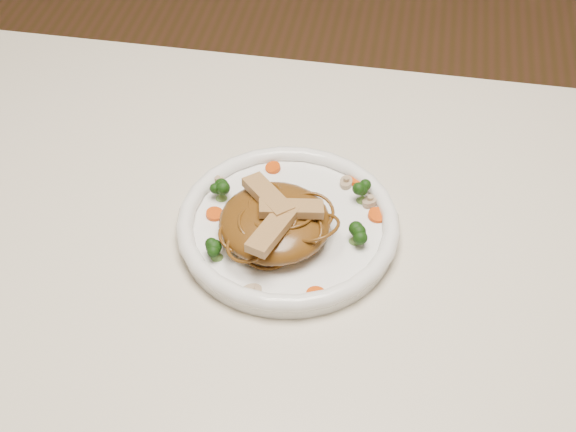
# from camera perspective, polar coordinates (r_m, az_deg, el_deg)

# --- Properties ---
(table) EXTENTS (1.20, 0.80, 0.75)m
(table) POSITION_cam_1_polar(r_m,az_deg,el_deg) (0.96, 1.97, -7.84)
(table) COLOR beige
(table) RESTS_ON ground
(plate) EXTENTS (0.29, 0.29, 0.02)m
(plate) POSITION_cam_1_polar(r_m,az_deg,el_deg) (0.92, 0.00, -0.96)
(plate) COLOR white
(plate) RESTS_ON table
(noodle_mound) EXTENTS (0.15, 0.15, 0.04)m
(noodle_mound) POSITION_cam_1_polar(r_m,az_deg,el_deg) (0.89, -0.95, -0.45)
(noodle_mound) COLOR brown
(noodle_mound) RESTS_ON plate
(chicken_a) EXTENTS (0.07, 0.04, 0.01)m
(chicken_a) POSITION_cam_1_polar(r_m,az_deg,el_deg) (0.87, 0.23, 0.53)
(chicken_a) COLOR tan
(chicken_a) RESTS_ON noodle_mound
(chicken_b) EXTENTS (0.07, 0.07, 0.01)m
(chicken_b) POSITION_cam_1_polar(r_m,az_deg,el_deg) (0.88, -1.45, 1.44)
(chicken_b) COLOR tan
(chicken_b) RESTS_ON noodle_mound
(chicken_c) EXTENTS (0.05, 0.08, 0.01)m
(chicken_c) POSITION_cam_1_polar(r_m,az_deg,el_deg) (0.85, -1.11, -0.97)
(chicken_c) COLOR tan
(chicken_c) RESTS_ON noodle_mound
(broccoli_0) EXTENTS (0.04, 0.04, 0.03)m
(broccoli_0) POSITION_cam_1_polar(r_m,az_deg,el_deg) (0.93, 5.39, 1.80)
(broccoli_0) COLOR #15370B
(broccoli_0) RESTS_ON plate
(broccoli_1) EXTENTS (0.03, 0.03, 0.03)m
(broccoli_1) POSITION_cam_1_polar(r_m,az_deg,el_deg) (0.94, -4.85, 1.93)
(broccoli_1) COLOR #15370B
(broccoli_1) RESTS_ON plate
(broccoli_2) EXTENTS (0.03, 0.03, 0.03)m
(broccoli_2) POSITION_cam_1_polar(r_m,az_deg,el_deg) (0.87, -5.18, -2.32)
(broccoli_2) COLOR #15370B
(broccoli_2) RESTS_ON plate
(broccoli_3) EXTENTS (0.03, 0.03, 0.03)m
(broccoli_3) POSITION_cam_1_polar(r_m,az_deg,el_deg) (0.89, 4.86, -1.23)
(broccoli_3) COLOR #15370B
(broccoli_3) RESTS_ON plate
(carrot_0) EXTENTS (0.02, 0.02, 0.00)m
(carrot_0) POSITION_cam_1_polar(r_m,az_deg,el_deg) (0.97, 4.83, 2.58)
(carrot_0) COLOR #DA3C08
(carrot_0) RESTS_ON plate
(carrot_1) EXTENTS (0.03, 0.03, 0.00)m
(carrot_1) POSITION_cam_1_polar(r_m,az_deg,el_deg) (0.93, -5.28, 0.14)
(carrot_1) COLOR #DA3C08
(carrot_1) RESTS_ON plate
(carrot_2) EXTENTS (0.02, 0.02, 0.00)m
(carrot_2) POSITION_cam_1_polar(r_m,az_deg,el_deg) (0.93, 6.42, 0.05)
(carrot_2) COLOR #DA3C08
(carrot_2) RESTS_ON plate
(carrot_3) EXTENTS (0.02, 0.02, 0.00)m
(carrot_3) POSITION_cam_1_polar(r_m,az_deg,el_deg) (0.98, -1.09, 3.48)
(carrot_3) COLOR #DA3C08
(carrot_3) RESTS_ON plate
(carrot_4) EXTENTS (0.02, 0.02, 0.00)m
(carrot_4) POSITION_cam_1_polar(r_m,az_deg,el_deg) (0.84, 2.01, -5.64)
(carrot_4) COLOR #DA3C08
(carrot_4) RESTS_ON plate
(mushroom_0) EXTENTS (0.03, 0.03, 0.01)m
(mushroom_0) POSITION_cam_1_polar(r_m,az_deg,el_deg) (0.84, -2.67, -5.44)
(mushroom_0) COLOR #C3B592
(mushroom_0) RESTS_ON plate
(mushroom_1) EXTENTS (0.03, 0.03, 0.01)m
(mushroom_1) POSITION_cam_1_polar(r_m,az_deg,el_deg) (0.94, 5.91, 1.05)
(mushroom_1) COLOR #C3B592
(mushroom_1) RESTS_ON plate
(mushroom_2) EXTENTS (0.03, 0.03, 0.01)m
(mushroom_2) POSITION_cam_1_polar(r_m,az_deg,el_deg) (0.96, -5.06, 2.43)
(mushroom_2) COLOR #C3B592
(mushroom_2) RESTS_ON plate
(mushroom_3) EXTENTS (0.02, 0.02, 0.01)m
(mushroom_3) POSITION_cam_1_polar(r_m,az_deg,el_deg) (0.96, 4.19, 2.41)
(mushroom_3) COLOR #C3B592
(mushroom_3) RESTS_ON plate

